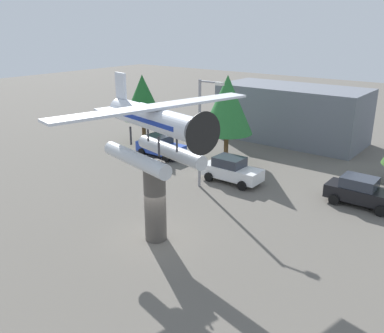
{
  "coord_description": "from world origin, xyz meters",
  "views": [
    {
      "loc": [
        13.05,
        -13.82,
        10.44
      ],
      "look_at": [
        0.0,
        3.0,
        3.11
      ],
      "focal_mm": 38.78,
      "sensor_mm": 36.0,
      "label": 1
    }
  ],
  "objects_px": {
    "car_far_black": "(361,192)",
    "storefront_building": "(292,114)",
    "floatplane_monument": "(154,129)",
    "tree_west": "(143,98)",
    "car_mid_white": "(231,170)",
    "display_pedestal": "(155,202)",
    "tree_east": "(227,105)",
    "car_near_blue": "(160,146)",
    "streetlight_primary": "(202,126)"
  },
  "relations": [
    {
      "from": "car_far_black",
      "to": "tree_east",
      "type": "distance_m",
      "value": 11.96
    },
    {
      "from": "car_near_blue",
      "to": "storefront_building",
      "type": "relative_size",
      "value": 0.32
    },
    {
      "from": "car_mid_white",
      "to": "storefront_building",
      "type": "height_order",
      "value": "storefront_building"
    },
    {
      "from": "display_pedestal",
      "to": "streetlight_primary",
      "type": "relative_size",
      "value": 0.58
    },
    {
      "from": "display_pedestal",
      "to": "car_mid_white",
      "type": "xyz_separation_m",
      "value": [
        -1.37,
        9.24,
        -1.19
      ]
    },
    {
      "from": "floatplane_monument",
      "to": "car_far_black",
      "type": "bearing_deg",
      "value": 70.72
    },
    {
      "from": "car_far_black",
      "to": "tree_east",
      "type": "xyz_separation_m",
      "value": [
        -11.17,
        2.16,
        3.69
      ]
    },
    {
      "from": "display_pedestal",
      "to": "car_mid_white",
      "type": "relative_size",
      "value": 0.99
    },
    {
      "from": "car_far_black",
      "to": "car_near_blue",
      "type": "bearing_deg",
      "value": -179.78
    },
    {
      "from": "storefront_building",
      "to": "tree_west",
      "type": "xyz_separation_m",
      "value": [
        -10.05,
        -9.38,
        1.7
      ]
    },
    {
      "from": "car_near_blue",
      "to": "streetlight_primary",
      "type": "xyz_separation_m",
      "value": [
        6.82,
        -3.42,
        3.33
      ]
    },
    {
      "from": "car_far_black",
      "to": "storefront_building",
      "type": "distance_m",
      "value": 15.14
    },
    {
      "from": "car_mid_white",
      "to": "tree_west",
      "type": "distance_m",
      "value": 12.59
    },
    {
      "from": "floatplane_monument",
      "to": "car_far_black",
      "type": "distance_m",
      "value": 13.64
    },
    {
      "from": "display_pedestal",
      "to": "car_far_black",
      "type": "height_order",
      "value": "display_pedestal"
    },
    {
      "from": "tree_west",
      "to": "car_mid_white",
      "type": "bearing_deg",
      "value": -16.18
    },
    {
      "from": "streetlight_primary",
      "to": "display_pedestal",
      "type": "bearing_deg",
      "value": -71.35
    },
    {
      "from": "display_pedestal",
      "to": "streetlight_primary",
      "type": "height_order",
      "value": "streetlight_primary"
    },
    {
      "from": "car_far_black",
      "to": "tree_east",
      "type": "height_order",
      "value": "tree_east"
    },
    {
      "from": "floatplane_monument",
      "to": "car_far_black",
      "type": "xyz_separation_m",
      "value": [
        6.83,
        10.73,
        -4.93
      ]
    },
    {
      "from": "streetlight_primary",
      "to": "car_mid_white",
      "type": "bearing_deg",
      "value": 62.19
    },
    {
      "from": "car_near_blue",
      "to": "tree_west",
      "type": "bearing_deg",
      "value": 152.3
    },
    {
      "from": "display_pedestal",
      "to": "car_far_black",
      "type": "relative_size",
      "value": 0.99
    },
    {
      "from": "car_far_black",
      "to": "tree_west",
      "type": "height_order",
      "value": "tree_west"
    },
    {
      "from": "car_far_black",
      "to": "storefront_building",
      "type": "xyz_separation_m",
      "value": [
        -9.94,
        11.3,
        1.65
      ]
    },
    {
      "from": "tree_west",
      "to": "tree_east",
      "type": "bearing_deg",
      "value": 1.54
    },
    {
      "from": "floatplane_monument",
      "to": "car_mid_white",
      "type": "height_order",
      "value": "floatplane_monument"
    },
    {
      "from": "tree_east",
      "to": "display_pedestal",
      "type": "bearing_deg",
      "value": -71.84
    },
    {
      "from": "car_near_blue",
      "to": "streetlight_primary",
      "type": "height_order",
      "value": "streetlight_primary"
    },
    {
      "from": "floatplane_monument",
      "to": "display_pedestal",
      "type": "bearing_deg",
      "value": -180.0
    },
    {
      "from": "car_mid_white",
      "to": "streetlight_primary",
      "type": "relative_size",
      "value": 0.59
    },
    {
      "from": "display_pedestal",
      "to": "car_mid_white",
      "type": "distance_m",
      "value": 9.42
    },
    {
      "from": "car_mid_white",
      "to": "tree_west",
      "type": "relative_size",
      "value": 0.67
    },
    {
      "from": "floatplane_monument",
      "to": "car_mid_white",
      "type": "xyz_separation_m",
      "value": [
        -1.5,
        9.27,
        -4.93
      ]
    },
    {
      "from": "car_near_blue",
      "to": "tree_east",
      "type": "bearing_deg",
      "value": 23.72
    },
    {
      "from": "display_pedestal",
      "to": "tree_west",
      "type": "distance_m",
      "value": 18.27
    },
    {
      "from": "streetlight_primary",
      "to": "tree_east",
      "type": "distance_m",
      "value": 5.92
    },
    {
      "from": "car_near_blue",
      "to": "storefront_building",
      "type": "xyz_separation_m",
      "value": [
        6.28,
        11.36,
        1.65
      ]
    },
    {
      "from": "tree_east",
      "to": "floatplane_monument",
      "type": "bearing_deg",
      "value": -71.37
    },
    {
      "from": "floatplane_monument",
      "to": "car_far_black",
      "type": "relative_size",
      "value": 2.47
    },
    {
      "from": "car_mid_white",
      "to": "display_pedestal",
      "type": "bearing_deg",
      "value": -81.54
    },
    {
      "from": "floatplane_monument",
      "to": "tree_east",
      "type": "height_order",
      "value": "floatplane_monument"
    },
    {
      "from": "display_pedestal",
      "to": "car_near_blue",
      "type": "xyz_separation_m",
      "value": [
        -9.26,
        10.64,
        -1.19
      ]
    },
    {
      "from": "tree_west",
      "to": "tree_east",
      "type": "relative_size",
      "value": 0.92
    },
    {
      "from": "floatplane_monument",
      "to": "storefront_building",
      "type": "relative_size",
      "value": 0.79
    },
    {
      "from": "floatplane_monument",
      "to": "car_far_black",
      "type": "height_order",
      "value": "floatplane_monument"
    },
    {
      "from": "streetlight_primary",
      "to": "tree_west",
      "type": "relative_size",
      "value": 1.15
    },
    {
      "from": "car_near_blue",
      "to": "car_mid_white",
      "type": "height_order",
      "value": "same"
    },
    {
      "from": "car_mid_white",
      "to": "tree_west",
      "type": "xyz_separation_m",
      "value": [
        -11.66,
        3.38,
        3.36
      ]
    },
    {
      "from": "car_far_black",
      "to": "floatplane_monument",
      "type": "bearing_deg",
      "value": -122.48
    }
  ]
}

